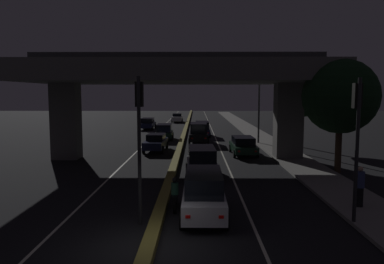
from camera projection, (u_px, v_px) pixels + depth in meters
name	position (u px, v px, depth m)	size (l,w,h in m)	color
ground_plane	(150.00, 249.00, 12.25)	(200.00, 200.00, 0.00)	black
lane_line_left_inner	(155.00, 134.00, 47.12)	(0.12, 126.00, 0.00)	beige
lane_line_right_inner	(214.00, 134.00, 47.03)	(0.12, 126.00, 0.00)	beige
median_divider	(184.00, 133.00, 47.06)	(0.49, 126.00, 0.30)	olive
sidewalk_right	(266.00, 141.00, 39.99)	(2.86, 126.00, 0.15)	gray
elevated_overpass	(176.00, 78.00, 28.62)	(22.67, 11.19, 8.23)	#5B5956
traffic_light_left_of_median	(139.00, 125.00, 14.25)	(0.30, 0.49, 5.72)	black
traffic_light_right_of_median	(357.00, 126.00, 14.15)	(0.30, 0.49, 5.66)	black
street_lamp	(256.00, 100.00, 37.37)	(2.06, 0.32, 7.44)	#2D2D30
car_white_lead	(204.00, 193.00, 15.40)	(1.86, 4.48, 1.86)	silver
car_silver_second	(202.00, 161.00, 22.81)	(2.07, 4.45, 1.81)	gray
car_dark_green_third	(243.00, 145.00, 31.18)	(2.10, 4.67, 1.51)	black
car_black_fourth	(199.00, 132.00, 38.96)	(2.04, 4.68, 2.04)	black
car_dark_blue_fifth	(202.00, 128.00, 44.91)	(1.95, 4.59, 1.76)	#141938
car_dark_blue_lead_oncoming	(156.00, 142.00, 33.27)	(1.98, 4.64, 1.50)	#141938
car_dark_green_second_oncoming	(164.00, 131.00, 41.47)	(2.01, 3.99, 1.73)	black
car_dark_blue_third_oncoming	(148.00, 123.00, 53.56)	(2.12, 4.58, 1.62)	#141938
car_white_fourth_oncoming	(177.00, 118.00, 67.38)	(1.96, 4.70, 1.53)	silver
motorcycle_black_filtering_near	(175.00, 196.00, 16.38)	(0.33, 1.76, 1.43)	black
pedestrian_on_sidewalk	(360.00, 187.00, 16.29)	(0.39, 0.39, 1.78)	black
roadside_tree_kerbside_near	(340.00, 96.00, 23.69)	(4.76, 4.76, 7.30)	#38281C
roadside_tree_kerbside_mid	(303.00, 100.00, 35.10)	(3.21, 3.21, 6.11)	#2D2116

